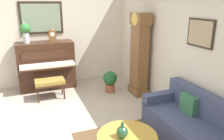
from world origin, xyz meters
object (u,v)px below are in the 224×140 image
piano (47,65)px  potted_plant (110,80)px  grandfather_clock (139,57)px  mantel_clock (52,35)px  green_jug (122,132)px  flower_vase (25,31)px  piano_bench (50,83)px  couch (195,128)px  coffee_table (127,137)px

piano → potted_plant: (0.93, 1.47, -0.31)m
piano → grandfather_clock: bearing=58.4°
grandfather_clock → mantel_clock: 2.33m
piano → green_jug: 3.53m
flower_vase → green_jug: 3.79m
grandfather_clock → piano_bench: bearing=-103.3°
piano_bench → couch: couch is taller
couch → mantel_clock: mantel_clock is taller
coffee_table → potted_plant: 2.60m
mantel_clock → flower_vase: 0.66m
grandfather_clock → mantel_clock: grandfather_clock is taller
green_jug → piano: bearing=-168.8°
piano_bench → flower_vase: bearing=-152.3°
mantel_clock → couch: bearing=26.5°
coffee_table → potted_plant: bearing=164.6°
piano_bench → flower_vase: flower_vase is taller
piano → piano_bench: piano is taller
piano_bench → mantel_clock: 1.31m
piano → couch: (3.51, 1.96, -0.32)m
grandfather_clock → potted_plant: size_ratio=3.62×
coffee_table → piano: bearing=-167.3°
grandfather_clock → coffee_table: grandfather_clock is taller
grandfather_clock → couch: 2.32m
mantel_clock → grandfather_clock: bearing=55.7°
piano → coffee_table: size_ratio=1.64×
coffee_table → mantel_clock: 3.64m
couch → green_jug: bearing=-92.5°
couch → coffee_table: (-0.07, -1.18, 0.07)m
potted_plant → piano: bearing=-122.4°
piano_bench → couch: size_ratio=0.37×
piano → mantel_clock: mantel_clock is taller
coffee_table → flower_vase: 3.83m
flower_vase → green_jug: bearing=18.0°
green_jug → grandfather_clock: bearing=147.1°
piano → green_jug: bearing=11.2°
mantel_clock → potted_plant: mantel_clock is taller
piano → grandfather_clock: 2.48m
piano_bench → mantel_clock: size_ratio=1.84×
couch → potted_plant: couch is taller
couch → flower_vase: (-3.51, -2.39, 1.26)m
couch → potted_plant: size_ratio=3.39×
potted_plant → couch: bearing=10.7°
coffee_table → flower_vase: size_ratio=1.52×
piano_bench → potted_plant: 1.50m
couch → flower_vase: size_ratio=3.28×
piano_bench → potted_plant: bearing=84.5°
piano → coffee_table: bearing=12.7°
piano → grandfather_clock: grandfather_clock is taller
flower_vase → potted_plant: (0.93, 1.90, -1.25)m
coffee_table → flower_vase: (-3.44, -1.21, 1.19)m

